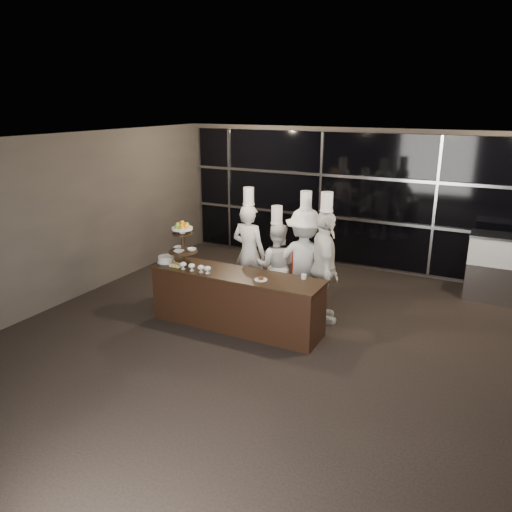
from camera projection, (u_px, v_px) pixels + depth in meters
The scene contains 14 objects.
room at pixel (274, 271), 6.21m from camera, with size 10.00×10.00×10.00m.
window_wall at pixel (375, 202), 10.40m from camera, with size 8.60×0.10×2.80m.
buffet_counter at pixel (236, 300), 8.00m from camera, with size 2.84×0.74×0.92m.
display_stand at pixel (183, 240), 8.18m from camera, with size 0.48×0.48×0.74m.
compotes at pixel (196, 267), 7.93m from camera, with size 0.58×0.11×0.12m.
layer_cake at pixel (166, 259), 8.39m from camera, with size 0.30×0.30×0.11m.
pastry_squares at pixel (176, 265), 8.18m from camera, with size 0.19×0.13×0.05m.
small_plate at pixel (261, 279), 7.57m from camera, with size 0.20×0.20×0.05m.
chef_cup at pixel (304, 277), 7.61m from camera, with size 0.08×0.08×0.07m, color white.
display_case at pixel (507, 266), 8.96m from camera, with size 1.34×0.59×1.24m.
chef_a at pixel (249, 252), 8.99m from camera, with size 0.68×0.47×2.09m.
chef_b at pixel (276, 265), 8.70m from camera, with size 0.89×0.78×1.83m.
chef_c at pixel (304, 261), 8.50m from camera, with size 1.27×0.86×2.11m.
chef_d at pixel (324, 267), 8.08m from camera, with size 0.90×1.19×2.17m.
Camera 1 is at (2.49, -5.33, 3.52)m, focal length 35.00 mm.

